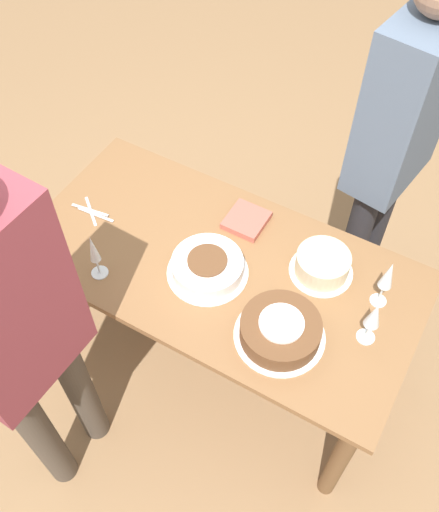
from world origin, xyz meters
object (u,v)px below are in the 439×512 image
(wine_glass_extra, at_px, (94,251))
(wine_glass_near, at_px, (374,316))
(cake_center_white, at_px, (207,267))
(cake_front_chocolate, at_px, (280,330))
(person_watching, at_px, (397,135))
(person_cutting, at_px, (14,330))
(cake_back_decorated, at_px, (322,264))
(wine_glass_far, at_px, (388,277))

(wine_glass_extra, bearing_deg, wine_glass_near, 13.93)
(cake_center_white, xyz_separation_m, cake_front_chocolate, (0.36, -0.11, 0.01))
(person_watching, bearing_deg, cake_front_chocolate, 5.22)
(cake_front_chocolate, xyz_separation_m, wine_glass_near, (0.27, 0.15, 0.10))
(cake_center_white, bearing_deg, cake_front_chocolate, -17.15)
(wine_glass_near, bearing_deg, person_cutting, -143.01)
(cake_front_chocolate, bearing_deg, wine_glass_extra, -172.33)
(cake_back_decorated, bearing_deg, wine_glass_extra, -149.69)
(wine_glass_far, bearing_deg, wine_glass_near, -84.85)
(cake_back_decorated, distance_m, wine_glass_far, 0.26)
(cake_center_white, relative_size, person_watching, 0.18)
(person_watching, bearing_deg, cake_center_white, -20.09)
(cake_back_decorated, bearing_deg, wine_glass_far, -4.14)
(wine_glass_extra, bearing_deg, cake_front_chocolate, 7.67)
(cake_front_chocolate, xyz_separation_m, wine_glass_extra, (-0.72, -0.10, 0.09))
(cake_front_chocolate, height_order, cake_back_decorated, same)
(cake_center_white, distance_m, wine_glass_near, 0.64)
(wine_glass_near, bearing_deg, cake_center_white, -176.73)
(wine_glass_extra, bearing_deg, wine_glass_far, 22.95)
(cake_center_white, distance_m, wine_glass_far, 0.66)
(cake_center_white, height_order, person_watching, person_watching)
(person_watching, bearing_deg, wine_glass_extra, -29.92)
(wine_glass_near, xyz_separation_m, person_cutting, (-0.91, -0.68, 0.15))
(cake_back_decorated, relative_size, wine_glass_extra, 1.12)
(cake_back_decorated, height_order, wine_glass_near, wine_glass_near)
(wine_glass_far, xyz_separation_m, wine_glass_extra, (-0.97, -0.41, -0.02))
(cake_center_white, relative_size, cake_front_chocolate, 0.96)
(cake_center_white, relative_size, wine_glass_extra, 1.44)
(wine_glass_far, bearing_deg, cake_center_white, -161.72)
(cake_back_decorated, relative_size, wine_glass_far, 1.05)
(wine_glass_near, distance_m, person_watching, 0.76)
(person_cutting, bearing_deg, cake_center_white, -21.08)
(cake_back_decorated, height_order, wine_glass_extra, wine_glass_extra)
(cake_front_chocolate, xyz_separation_m, wine_glass_far, (0.25, 0.31, 0.11))
(cake_back_decorated, xyz_separation_m, wine_glass_far, (0.24, -0.02, 0.11))
(wine_glass_far, relative_size, person_cutting, 0.13)
(cake_center_white, height_order, person_cutting, person_cutting)
(wine_glass_extra, relative_size, person_cutting, 0.13)
(person_cutting, bearing_deg, wine_glass_extra, 12.09)
(cake_center_white, bearing_deg, wine_glass_near, 3.27)
(cake_center_white, relative_size, cake_back_decorated, 1.28)
(cake_front_chocolate, bearing_deg, wine_glass_near, 28.98)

